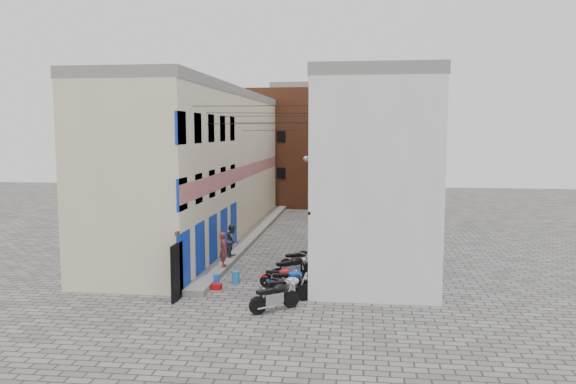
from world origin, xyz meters
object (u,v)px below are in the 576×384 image
at_px(motorcycle_b, 286,287).
at_px(motorcycle_g, 299,258).
at_px(motorcycle_c, 290,280).
at_px(motorcycle_d, 281,276).
at_px(motorcycle_f, 300,265).
at_px(water_jug_near, 216,280).
at_px(water_jug_far, 236,278).
at_px(motorcycle_e, 292,267).
at_px(person_a, 224,249).
at_px(person_b, 232,240).
at_px(motorcycle_a, 275,295).
at_px(red_crate, 217,287).

height_order(motorcycle_b, motorcycle_g, motorcycle_b).
bearing_deg(motorcycle_c, motorcycle_d, -158.14).
bearing_deg(motorcycle_f, water_jug_near, -80.93).
xyz_separation_m(motorcycle_d, water_jug_near, (-2.77, 0.17, -0.29)).
bearing_deg(motorcycle_g, motorcycle_b, -31.70).
bearing_deg(water_jug_far, motorcycle_c, -27.00).
distance_m(water_jug_near, water_jug_far, 0.82).
bearing_deg(motorcycle_f, motorcycle_c, -22.82).
xyz_separation_m(motorcycle_e, person_a, (-3.31, 1.19, 0.43)).
distance_m(motorcycle_d, person_b, 5.43).
height_order(motorcycle_b, water_jug_near, motorcycle_b).
relative_size(motorcycle_e, water_jug_near, 4.92).
bearing_deg(motorcycle_g, person_a, -109.14).
bearing_deg(motorcycle_c, motorcycle_e, 174.52).
relative_size(motorcycle_a, motorcycle_f, 1.17).
bearing_deg(water_jug_far, motorcycle_f, 32.05).
bearing_deg(motorcycle_f, motorcycle_g, 168.65).
bearing_deg(motorcycle_d, motorcycle_e, 169.37).
distance_m(motorcycle_d, water_jug_near, 2.79).
xyz_separation_m(motorcycle_b, water_jug_near, (-3.25, 1.99, -0.36)).
xyz_separation_m(motorcycle_a, water_jug_far, (-2.20, 3.40, -0.33)).
xyz_separation_m(motorcycle_g, person_a, (-3.39, -0.80, 0.50)).
bearing_deg(person_a, motorcycle_c, -146.99).
xyz_separation_m(person_a, water_jug_far, (0.97, -1.89, -0.79)).
relative_size(motorcycle_f, water_jug_near, 3.97).
relative_size(motorcycle_c, motorcycle_g, 1.07).
relative_size(water_jug_near, water_jug_far, 0.84).
relative_size(motorcycle_e, water_jug_far, 4.11).
distance_m(motorcycle_c, motorcycle_e, 1.97).
distance_m(motorcycle_a, motorcycle_e, 4.10).
bearing_deg(motorcycle_e, water_jug_far, -114.57).
xyz_separation_m(motorcycle_b, person_b, (-3.53, 6.29, 0.48)).
bearing_deg(motorcycle_a, motorcycle_g, 138.37).
bearing_deg(motorcycle_d, motorcycle_a, 10.08).
relative_size(person_a, water_jug_near, 3.66).
height_order(motorcycle_a, water_jug_near, motorcycle_a).
height_order(motorcycle_b, motorcycle_f, motorcycle_b).
distance_m(motorcycle_b, motorcycle_d, 1.89).
height_order(motorcycle_b, person_a, person_a).
bearing_deg(motorcycle_d, water_jug_near, -87.27).
xyz_separation_m(motorcycle_g, water_jug_far, (-2.43, -2.68, -0.29)).
relative_size(motorcycle_b, water_jug_far, 3.80).
relative_size(motorcycle_b, motorcycle_g, 1.05).
bearing_deg(motorcycle_c, motorcycle_a, -17.36).
bearing_deg(motorcycle_d, person_a, -122.18).
relative_size(motorcycle_d, motorcycle_e, 0.81).
distance_m(motorcycle_f, water_jug_near, 3.89).
bearing_deg(red_crate, motorcycle_d, 11.05).
bearing_deg(person_a, motorcycle_g, -91.39).
xyz_separation_m(motorcycle_c, motorcycle_d, (-0.49, 0.80, -0.08)).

